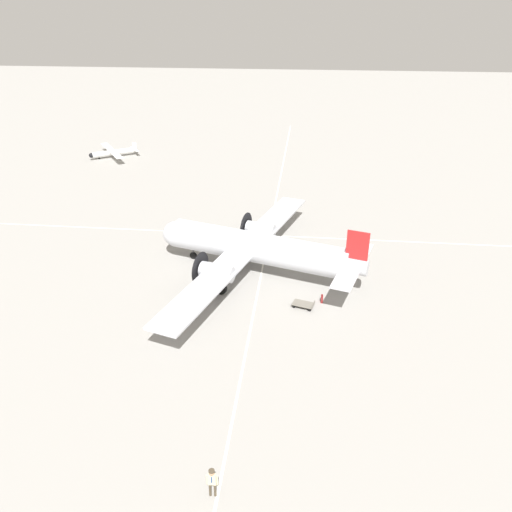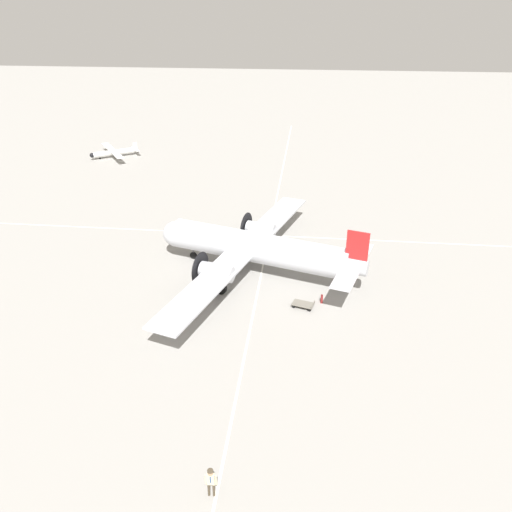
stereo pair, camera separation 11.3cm
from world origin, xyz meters
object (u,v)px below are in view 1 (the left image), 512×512
at_px(crew_foreground, 212,480).
at_px(light_aircraft_distant, 113,152).
at_px(airliner_main, 252,247).
at_px(baggage_cart, 303,304).
at_px(suitcase_near_door, 322,299).
at_px(traffic_cone, 152,323).

height_order(crew_foreground, light_aircraft_distant, light_aircraft_distant).
distance_m(airliner_main, baggage_cart, 7.72).
xyz_separation_m(baggage_cart, light_aircraft_distant, (40.27, 30.93, 0.55)).
height_order(crew_foreground, baggage_cart, crew_foreground).
bearing_deg(crew_foreground, suitcase_near_door, -108.19).
bearing_deg(light_aircraft_distant, traffic_cone, 79.06).
distance_m(crew_foreground, traffic_cone, 15.84).
distance_m(crew_foreground, light_aircraft_distant, 64.00).
distance_m(airliner_main, crew_foreground, 23.52).
relative_size(airliner_main, suitcase_near_door, 41.73).
distance_m(light_aircraft_distant, traffic_cone, 48.21).
bearing_deg(light_aircraft_distant, suitcase_near_door, 94.77).
relative_size(baggage_cart, traffic_cone, 3.24).
height_order(crew_foreground, traffic_cone, crew_foreground).
relative_size(crew_foreground, baggage_cart, 0.94).
bearing_deg(baggage_cart, crew_foreground, 93.32).
height_order(suitcase_near_door, traffic_cone, suitcase_near_door).
height_order(suitcase_near_door, baggage_cart, suitcase_near_door).
distance_m(baggage_cart, traffic_cone, 12.11).
relative_size(airliner_main, baggage_cart, 14.12).
xyz_separation_m(crew_foreground, light_aircraft_distant, (58.13, 26.77, -0.32)).
bearing_deg(suitcase_near_door, crew_foreground, 163.24).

